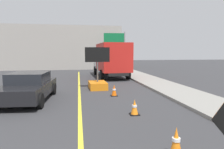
% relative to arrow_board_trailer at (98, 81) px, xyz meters
% --- Properties ---
extents(lane_center_stripe, '(0.14, 36.00, 0.01)m').
position_rel_arrow_board_trailer_xyz_m(lane_center_stripe, '(-1.20, -6.29, -0.48)').
color(lane_center_stripe, yellow).
rests_on(lane_center_stripe, ground).
extents(arrow_board_trailer, '(1.60, 1.84, 2.70)m').
position_rel_arrow_board_trailer_xyz_m(arrow_board_trailer, '(0.00, 0.00, 0.00)').
color(arrow_board_trailer, orange).
rests_on(arrow_board_trailer, ground).
extents(box_truck, '(2.86, 6.93, 3.17)m').
position_rel_arrow_board_trailer_xyz_m(box_truck, '(1.85, 6.06, 1.26)').
color(box_truck, black).
rests_on(box_truck, ground).
extents(pickup_car, '(2.32, 4.57, 1.38)m').
position_rel_arrow_board_trailer_xyz_m(pickup_car, '(-3.67, -2.81, 0.22)').
color(pickup_car, black).
rests_on(pickup_car, ground).
extents(highway_guide_sign, '(2.78, 0.35, 5.00)m').
position_rel_arrow_board_trailer_xyz_m(highway_guide_sign, '(3.92, 12.65, 2.94)').
color(highway_guide_sign, gray).
rests_on(highway_guide_sign, ground).
extents(far_building_block, '(18.92, 9.34, 6.02)m').
position_rel_arrow_board_trailer_xyz_m(far_building_block, '(-4.67, 19.68, 2.53)').
color(far_building_block, gray).
rests_on(far_building_block, ground).
extents(traffic_cone_near_sign, '(0.36, 0.36, 0.68)m').
position_rel_arrow_board_trailer_xyz_m(traffic_cone_near_sign, '(0.96, -9.05, -0.15)').
color(traffic_cone_near_sign, black).
rests_on(traffic_cone_near_sign, ground).
extents(traffic_cone_mid_lane, '(0.36, 0.36, 0.59)m').
position_rel_arrow_board_trailer_xyz_m(traffic_cone_mid_lane, '(0.86, -5.89, -0.19)').
color(traffic_cone_mid_lane, black).
rests_on(traffic_cone_mid_lane, ground).
extents(traffic_cone_far_lane, '(0.36, 0.36, 0.63)m').
position_rel_arrow_board_trailer_xyz_m(traffic_cone_far_lane, '(0.68, -2.43, -0.17)').
color(traffic_cone_far_lane, black).
rests_on(traffic_cone_far_lane, ground).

